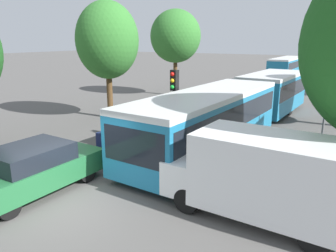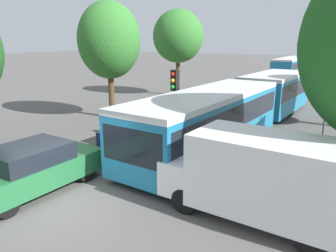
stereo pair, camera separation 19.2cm
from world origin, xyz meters
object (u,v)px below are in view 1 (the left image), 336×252
object	(u,v)px
queued_car_navy	(141,130)
white_van	(265,175)
city_bus_rear	(287,65)
queued_car_green	(34,169)
tree_left_mid	(108,42)
tree_left_far	(176,36)
queued_car_graphite	(262,81)
traffic_light	(174,91)
no_entry_sign	(325,114)
queued_car_silver	(219,95)
articulated_bus	(241,104)
queued_car_tan	(191,107)
queued_car_white	(245,86)

from	to	relation	value
queued_car_navy	white_van	size ratio (longest dim) A/B	0.81
city_bus_rear	queued_car_green	xyz separation A→B (m)	(0.05, -38.97, -0.61)
tree_left_mid	tree_left_far	world-z (taller)	tree_left_far
tree_left_far	tree_left_mid	bearing A→B (deg)	-86.05
queued_car_graphite	traffic_light	distance (m)	20.37
queued_car_graphite	white_van	distance (m)	25.43
queued_car_navy	tree_left_far	world-z (taller)	tree_left_far
queued_car_navy	no_entry_sign	distance (m)	7.64
city_bus_rear	no_entry_sign	bearing A→B (deg)	-165.97
queued_car_green	queued_car_silver	world-z (taller)	queued_car_green
white_van	tree_left_mid	world-z (taller)	tree_left_mid
articulated_bus	tree_left_mid	bearing A→B (deg)	-80.67
queued_car_tan	queued_car_graphite	world-z (taller)	queued_car_tan
city_bus_rear	queued_car_white	world-z (taller)	city_bus_rear
queued_car_navy	queued_car_graphite	size ratio (longest dim) A/B	0.99
no_entry_sign	white_van	bearing A→B (deg)	-8.24
traffic_light	no_entry_sign	bearing A→B (deg)	111.73
queued_car_graphite	tree_left_far	bearing A→B (deg)	149.70
queued_car_navy	queued_car_silver	distance (m)	10.33
white_van	tree_left_mid	bearing A→B (deg)	-29.64
articulated_bus	queued_car_graphite	size ratio (longest dim) A/B	4.21
queued_car_silver	no_entry_sign	size ratio (longest dim) A/B	1.55
queued_car_tan	tree_left_far	world-z (taller)	tree_left_far
tree_left_mid	articulated_bus	bearing A→B (deg)	6.09
queued_car_navy	queued_car_silver	bearing A→B (deg)	4.31
queued_car_tan	no_entry_sign	bearing A→B (deg)	-112.94
queued_car_silver	white_van	bearing A→B (deg)	-151.45
articulated_bus	city_bus_rear	bearing A→B (deg)	-170.12
tree_left_mid	queued_car_silver	bearing A→B (deg)	57.45
queued_car_tan	tree_left_far	xyz separation A→B (m)	(-5.13, 7.24, 4.16)
white_van	no_entry_sign	bearing A→B (deg)	-95.58
no_entry_sign	queued_car_silver	bearing A→B (deg)	-137.66
queued_car_navy	tree_left_far	size ratio (longest dim) A/B	0.58
tree_left_mid	tree_left_far	xyz separation A→B (m)	(-0.64, 9.29, 0.41)
no_entry_sign	traffic_light	bearing A→B (deg)	-78.32
city_bus_rear	queued_car_tan	world-z (taller)	city_bus_rear
city_bus_rear	queued_car_graphite	xyz separation A→B (m)	(0.09, -12.35, -0.66)
queued_car_silver	queued_car_navy	bearing A→B (deg)	-175.69
white_van	queued_car_graphite	bearing A→B (deg)	-72.39
queued_car_silver	no_entry_sign	bearing A→B (deg)	-135.20
articulated_bus	white_van	size ratio (longest dim) A/B	3.44
city_bus_rear	white_van	world-z (taller)	city_bus_rear
queued_car_white	no_entry_sign	bearing A→B (deg)	-149.40
queued_car_tan	tree_left_mid	size ratio (longest dim) A/B	0.63
queued_car_white	tree_left_far	xyz separation A→B (m)	(-5.09, -3.31, 4.18)
articulated_bus	queued_car_graphite	xyz separation A→B (m)	(-3.29, 16.64, -0.77)
articulated_bus	queued_car_tan	bearing A→B (deg)	-106.07
white_van	no_entry_sign	xyz separation A→B (m)	(0.80, 5.56, 0.64)
articulated_bus	queued_car_navy	bearing A→B (deg)	-33.45
tree_left_mid	queued_car_graphite	bearing A→B (deg)	75.16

